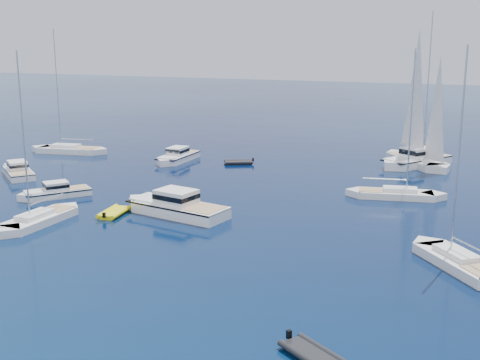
% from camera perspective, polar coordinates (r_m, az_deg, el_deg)
% --- Properties ---
extents(ground, '(400.00, 400.00, 0.00)m').
position_cam_1_polar(ground, '(40.10, -17.17, -10.33)').
color(ground, '#082A4D').
rests_on(ground, ground).
extents(motor_cruiser_left, '(6.50, 7.52, 2.01)m').
position_cam_1_polar(motor_cruiser_left, '(64.13, -16.89, -1.54)').
color(motor_cruiser_left, white).
rests_on(motor_cruiser_left, ground).
extents(motor_cruiser_centre, '(11.74, 5.38, 2.97)m').
position_cam_1_polar(motor_cruiser_centre, '(55.74, -6.12, -3.20)').
color(motor_cruiser_centre, white).
rests_on(motor_cruiser_centre, ground).
extents(motor_cruiser_far_l, '(8.44, 7.40, 2.27)m').
position_cam_1_polar(motor_cruiser_far_l, '(75.56, -20.04, 0.38)').
color(motor_cruiser_far_l, white).
rests_on(motor_cruiser_far_l, ground).
extents(motor_cruiser_distant, '(9.04, 11.55, 3.00)m').
position_cam_1_polar(motor_cruiser_distant, '(79.62, 15.99, 1.28)').
color(motor_cruiser_distant, white).
rests_on(motor_cruiser_distant, ground).
extents(motor_cruiser_horizon, '(2.82, 9.02, 2.36)m').
position_cam_1_polar(motor_cruiser_horizon, '(79.94, -5.89, 1.77)').
color(motor_cruiser_horizon, white).
rests_on(motor_cruiser_horizon, ground).
extents(sailboat_fore, '(2.79, 10.37, 15.20)m').
position_cam_1_polar(sailboat_fore, '(55.52, -18.27, -3.87)').
color(sailboat_fore, white).
rests_on(sailboat_fore, ground).
extents(sailboat_mid_r, '(9.02, 9.99, 15.75)m').
position_cam_1_polar(sailboat_mid_r, '(45.51, 19.82, -7.70)').
color(sailboat_mid_r, silver).
rests_on(sailboat_mid_r, ground).
extents(sailboat_centre, '(10.68, 4.81, 15.21)m').
position_cam_1_polar(sailboat_centre, '(63.10, 14.33, -1.61)').
color(sailboat_centre, silver).
rests_on(sailboat_centre, ground).
extents(sailboat_sails_r, '(11.08, 12.47, 19.53)m').
position_cam_1_polar(sailboat_sails_r, '(80.50, 16.17, 1.39)').
color(sailboat_sails_r, silver).
rests_on(sailboat_sails_r, ground).
extents(sailboat_far_l, '(12.33, 5.29, 17.57)m').
position_cam_1_polar(sailboat_far_l, '(88.74, -15.68, 2.47)').
color(sailboat_far_l, white).
rests_on(sailboat_far_l, ground).
extents(tender_yellow, '(2.73, 4.28, 0.95)m').
position_cam_1_polar(tender_yellow, '(56.48, -11.65, -3.19)').
color(tender_yellow, yellow).
rests_on(tender_yellow, ground).
extents(tender_grey_near, '(4.12, 3.62, 0.95)m').
position_cam_1_polar(tender_grey_near, '(31.84, 6.71, -16.20)').
color(tender_grey_near, black).
rests_on(tender_grey_near, ground).
extents(tender_grey_far, '(4.29, 3.61, 0.95)m').
position_cam_1_polar(tender_grey_far, '(77.75, -0.15, 1.52)').
color(tender_grey_far, black).
rests_on(tender_grey_far, ground).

